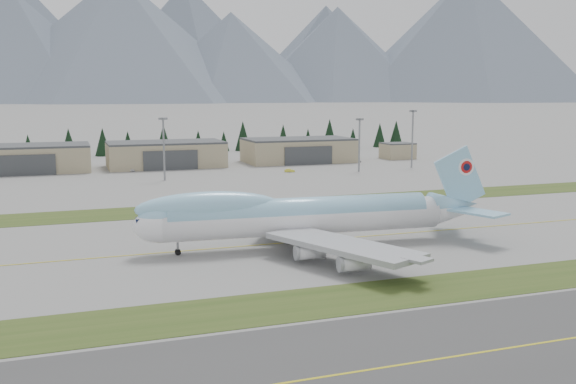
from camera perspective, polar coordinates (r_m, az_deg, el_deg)
name	(u,v)px	position (r m, az deg, el deg)	size (l,w,h in m)	color
ground	(342,238)	(138.95, 4.81, -4.13)	(7000.00, 7000.00, 0.00)	slate
grass_strip_near	(439,288)	(106.58, 13.24, -8.35)	(400.00, 14.00, 0.08)	#324719
grass_strip_far	(277,205)	(180.15, -1.03, -1.13)	(400.00, 18.00, 0.08)	#324719
asphalt_taxiway	(544,343)	(88.47, 21.78, -12.35)	(400.00, 32.00, 0.04)	#373737
taxiway_line_main	(342,238)	(138.95, 4.81, -4.13)	(400.00, 0.40, 0.02)	gold
taxiway_line_near	(544,343)	(88.47, 21.78, -12.35)	(400.00, 0.40, 0.02)	gold
boeing_747_freighter	(301,215)	(129.53, 1.16, -2.08)	(75.67, 65.21, 19.94)	white
hangar_left	(27,158)	(275.05, -22.22, 2.78)	(48.00, 26.60, 10.80)	tan
hangar_center	(166,154)	(277.64, -10.81, 3.33)	(48.00, 26.60, 10.80)	tan
hangar_right	(298,150)	(292.47, 0.91, 3.75)	(48.00, 26.60, 10.80)	tan
control_shed	(398,151)	(311.67, 9.71, 3.64)	(14.00, 12.00, 7.60)	tan
floodlight_masts	(235,134)	(241.28, -4.77, 5.12)	(183.87, 9.21, 24.09)	gray
service_vehicle_a	(132,172)	(263.34, -13.67, 1.77)	(1.25, 3.10, 1.06)	silver
service_vehicle_b	(290,172)	(254.38, 0.14, 1.78)	(1.46, 4.15, 1.37)	yellow
service_vehicle_c	(357,162)	(293.49, 6.14, 2.66)	(1.85, 4.55, 1.32)	silver
conifer_belt	(177,139)	(340.87, -9.85, 4.64)	(272.65, 14.91, 16.80)	black
mountain_ridge_front	(74,36)	(2361.54, -18.53, 13.00)	(4276.20, 1250.34, 514.16)	#525E6D
mountain_ridge_rear	(102,41)	(3037.56, -16.20, 12.73)	(4515.25, 1069.84, 534.92)	#525E6D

